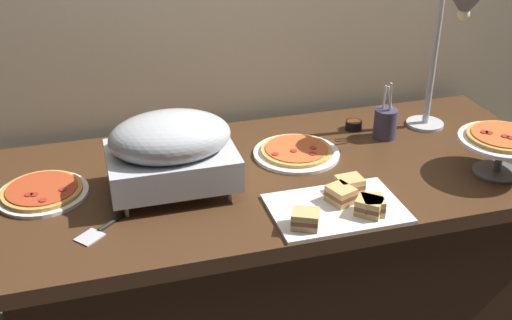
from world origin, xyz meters
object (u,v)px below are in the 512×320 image
Objects in this scene: pizza_plate_center at (42,192)px; heat_lamp at (458,19)px; chafing_dish at (171,149)px; pizza_plate_front at (296,152)px; utensil_holder at (385,123)px; serving_spatula at (100,230)px; sandwich_platter at (342,205)px; sauce_cup_near at (354,125)px; pizza_plate_raised_stand at (502,142)px.

heat_lamp is at bearing 1.31° from pizza_plate_center.
chafing_dish is 1.30× the size of pizza_plate_front.
utensil_holder is at bearing 7.64° from pizza_plate_front.
pizza_plate_front is 0.75m from serving_spatula.
chafing_dish is at bearing -164.80° from pizza_plate_front.
sandwich_platter is 0.55m from utensil_holder.
sandwich_platter is (0.46, -0.26, -0.12)m from chafing_dish.
pizza_plate_front reaches higher than serving_spatula.
sauce_cup_near is 0.41× the size of serving_spatula.
pizza_plate_raised_stand reaches higher than pizza_plate_front.
utensil_holder is (1.20, 0.09, 0.04)m from pizza_plate_center.
chafing_dish reaches higher than pizza_plate_raised_stand.
utensil_holder is at bearing 17.94° from serving_spatula.
chafing_dish is 0.48m from pizza_plate_front.
sauce_cup_near is at bearing 62.81° from sandwich_platter.
chafing_dish is 1.38× the size of pizza_plate_raised_stand.
heat_lamp is 3.74× the size of serving_spatula.
pizza_plate_raised_stand reaches higher than sauce_cup_near.
pizza_plate_front is 0.85m from pizza_plate_center.
sandwich_platter is at bearing -172.49° from pizza_plate_raised_stand.
pizza_plate_center is at bearing 158.47° from sandwich_platter.
heat_lamp reaches higher than utensil_holder.
sandwich_platter is (0.01, -0.38, 0.01)m from pizza_plate_front.
serving_spatula is at bearing -155.79° from sauce_cup_near.
chafing_dish is 0.42m from pizza_plate_center.
heat_lamp is 2.02× the size of pizza_plate_center.
pizza_plate_front and pizza_plate_center have the same top height.
pizza_plate_front is 0.31m from sauce_cup_near.
pizza_plate_raised_stand is 1.28m from serving_spatula.
sandwich_platter is 1.77× the size of utensil_holder.
heat_lamp is at bearing -29.07° from sauce_cup_near.
pizza_plate_raised_stand is at bearing -9.82° from chafing_dish.
serving_spatula is at bearing -157.09° from pizza_plate_front.
sauce_cup_near reaches higher than pizza_plate_center.
heat_lamp is 1.46m from pizza_plate_center.
pizza_plate_front is (0.45, 0.12, -0.13)m from chafing_dish.
serving_spatula is (-0.70, 0.09, -0.02)m from sandwich_platter.
sandwich_platter is 0.59m from sauce_cup_near.
pizza_plate_front is at bearing 152.95° from pizza_plate_raised_stand.
serving_spatula is (-0.96, -0.43, -0.02)m from sauce_cup_near.
utensil_holder reaches higher than pizza_plate_front.
chafing_dish reaches higher than pizza_plate_center.
serving_spatula is (-1.04, -0.34, -0.05)m from utensil_holder.
utensil_holder is 1.48× the size of serving_spatula.
pizza_plate_raised_stand is at bearing 7.51° from sandwich_platter.
chafing_dish is at bearing -11.39° from pizza_plate_center.
pizza_plate_raised_stand is 4.54× the size of sauce_cup_near.
pizza_plate_front is 0.36m from utensil_holder.
sandwich_platter is at bearing -29.26° from chafing_dish.
sandwich_platter is at bearing -117.19° from sauce_cup_near.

